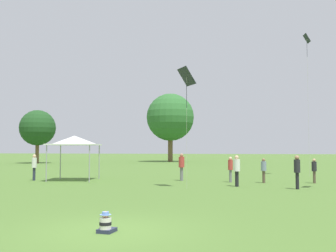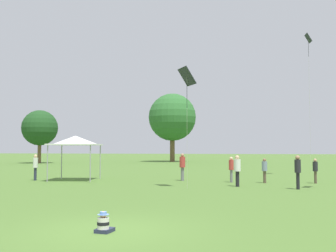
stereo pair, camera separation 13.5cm
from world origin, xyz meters
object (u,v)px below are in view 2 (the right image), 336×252
at_px(seated_toddler, 104,224).
at_px(canopy_tent, 75,141).
at_px(distant_tree_2, 172,117).
at_px(person_standing_0, 35,165).
at_px(kite_1, 187,78).
at_px(distant_tree_1, 40,128).
at_px(person_standing_6, 182,164).
at_px(person_standing_2, 298,169).
at_px(person_standing_5, 237,168).
at_px(kite_0, 308,45).
at_px(person_standing_3, 315,169).
at_px(person_standing_4, 265,168).
at_px(person_standing_1, 231,167).

relative_size(seated_toddler, canopy_tent, 0.16).
bearing_deg(distant_tree_2, canopy_tent, -89.53).
xyz_separation_m(person_standing_0, canopy_tent, (2.67, 0.58, 1.66)).
relative_size(kite_1, distant_tree_1, 0.84).
xyz_separation_m(seated_toddler, person_standing_6, (-0.57, 16.76, 0.89)).
height_order(person_standing_0, person_standing_2, person_standing_2).
relative_size(person_standing_5, person_standing_6, 0.97).
xyz_separation_m(kite_1, distant_tree_2, (-8.75, 42.77, 1.30)).
bearing_deg(kite_0, seated_toddler, -163.24).
xyz_separation_m(person_standing_2, canopy_tent, (-14.34, 3.26, 1.63)).
bearing_deg(person_standing_0, person_standing_3, -65.92).
height_order(kite_1, distant_tree_1, distant_tree_1).
height_order(canopy_tent, kite_1, kite_1).
xyz_separation_m(person_standing_0, kite_1, (11.10, -3.56, 5.01)).
height_order(person_standing_4, canopy_tent, canopy_tent).
distance_m(person_standing_0, person_standing_3, 18.61).
bearing_deg(distant_tree_1, person_standing_1, -43.65).
bearing_deg(kite_0, person_standing_6, 160.41).
relative_size(person_standing_2, distant_tree_1, 0.23).
height_order(seated_toddler, distant_tree_1, distant_tree_1).
distance_m(person_standing_1, person_standing_5, 2.85).
xyz_separation_m(canopy_tent, distant_tree_2, (-0.31, 38.64, 4.64)).
height_order(person_standing_2, person_standing_5, person_standing_2).
bearing_deg(person_standing_5, kite_0, -53.11).
height_order(person_standing_0, person_standing_1, person_standing_0).
bearing_deg(person_standing_3, person_standing_0, 13.84).
relative_size(person_standing_3, kite_0, 0.14).
bearing_deg(person_standing_5, canopy_tent, 55.21).
distance_m(person_standing_0, canopy_tent, 3.19).
bearing_deg(person_standing_4, person_standing_2, -113.12).
distance_m(person_standing_4, kite_1, 8.10).
xyz_separation_m(person_standing_1, canopy_tent, (-10.66, -0.46, 1.74)).
relative_size(person_standing_4, distant_tree_2, 0.14).
bearing_deg(canopy_tent, person_standing_3, 2.62).
relative_size(seated_toddler, person_standing_3, 0.36).
bearing_deg(distant_tree_2, person_standing_6, -78.47).
xyz_separation_m(kite_1, distant_tree_1, (-27.05, 32.52, -0.81)).
bearing_deg(distant_tree_1, person_standing_2, -43.84).
bearing_deg(kite_0, distant_tree_1, 96.65).
xyz_separation_m(person_standing_1, person_standing_4, (2.10, -0.08, -0.07)).
relative_size(canopy_tent, distant_tree_1, 0.45).
relative_size(seated_toddler, person_standing_0, 0.31).
bearing_deg(person_standing_5, person_standing_2, -128.57).
bearing_deg(distant_tree_2, person_standing_3, -66.85).
bearing_deg(person_standing_1, person_standing_5, -36.05).
relative_size(person_standing_3, person_standing_4, 1.00).
distance_m(canopy_tent, distant_tree_1, 34.05).
height_order(canopy_tent, kite_0, kite_0).
height_order(person_standing_1, person_standing_3, person_standing_1).
relative_size(person_standing_1, distant_tree_2, 0.15).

